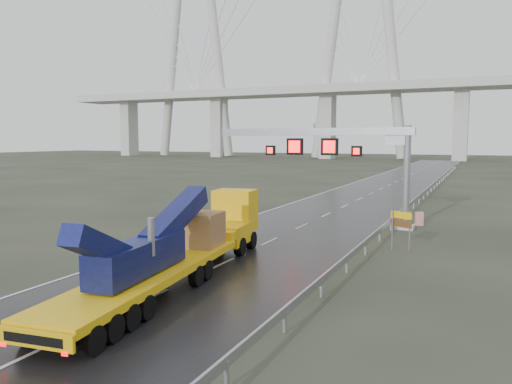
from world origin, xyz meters
The scene contains 8 objects.
ground centered at (0.00, 0.00, 0.00)m, with size 400.00×400.00×0.00m, color #262D1F.
road centered at (0.00, 40.00, 0.01)m, with size 11.00×200.00×0.02m, color black.
guardrail centered at (6.10, 30.00, 0.70)m, with size 0.20×140.00×1.40m, color #93959C, non-canonical shape.
sign_gantry centered at (2.10, 17.99, 5.61)m, with size 14.90×1.20×7.42m.
cable_stayed_bridge centered at (-55.00, 140.00, 50.01)m, with size 170.00×14.00×110.00m.
heavy_haul_truck centered at (-0.53, 1.85, 1.56)m, with size 4.52×17.32×4.03m.
exit_sign_pair centered at (7.67, 10.83, 1.59)m, with size 1.23×0.58×2.27m.
striped_barrier centered at (7.61, 19.93, 0.50)m, with size 0.59×0.32×0.99m, color red.
Camera 1 is at (11.77, -17.57, 6.24)m, focal length 35.00 mm.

